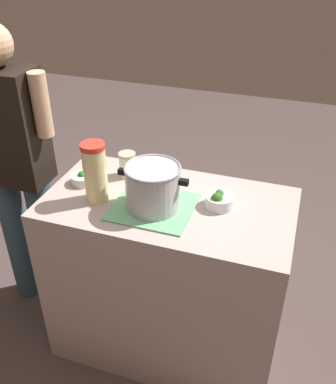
% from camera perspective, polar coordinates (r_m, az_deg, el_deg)
% --- Properties ---
extents(ground_plane, '(8.00, 8.00, 0.00)m').
position_cam_1_polar(ground_plane, '(2.52, -0.00, -18.80)').
color(ground_plane, '#4F403D').
extents(counter_slab, '(1.11, 0.60, 0.91)m').
position_cam_1_polar(counter_slab, '(2.18, -0.00, -11.29)').
color(counter_slab, '#B2A099').
rests_on(counter_slab, ground_plane).
extents(dish_cloth, '(0.34, 0.32, 0.01)m').
position_cam_1_polar(dish_cloth, '(1.86, -1.96, -1.97)').
color(dish_cloth, '#6EB382').
rests_on(dish_cloth, counter_slab).
extents(cooking_pot, '(0.31, 0.24, 0.19)m').
position_cam_1_polar(cooking_pot, '(1.80, -2.02, 0.76)').
color(cooking_pot, '#B7B7BC').
rests_on(cooking_pot, dish_cloth).
extents(lemonade_pitcher, '(0.11, 0.11, 0.27)m').
position_cam_1_polar(lemonade_pitcher, '(1.87, -9.64, 2.61)').
color(lemonade_pitcher, '#F6E499').
rests_on(lemonade_pitcher, counter_slab).
extents(mason_jar, '(0.08, 0.08, 0.12)m').
position_cam_1_polar(mason_jar, '(2.07, -5.39, 3.66)').
color(mason_jar, beige).
rests_on(mason_jar, counter_slab).
extents(broccoli_bowl_front, '(0.12, 0.12, 0.08)m').
position_cam_1_polar(broccoli_bowl_front, '(1.86, 6.77, -1.11)').
color(broccoli_bowl_front, silver).
rests_on(broccoli_bowl_front, counter_slab).
extents(broccoli_bowl_center, '(0.11, 0.11, 0.07)m').
position_cam_1_polar(broccoli_bowl_center, '(2.05, -11.16, 1.87)').
color(broccoli_bowl_center, silver).
rests_on(broccoli_bowl_center, counter_slab).
extents(person_cook, '(0.50, 0.21, 1.61)m').
position_cam_1_polar(person_cook, '(2.33, -19.40, 2.92)').
color(person_cook, '#365364').
rests_on(person_cook, ground_plane).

